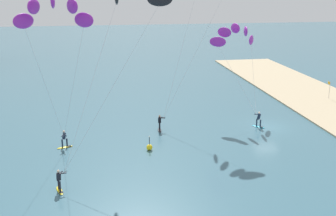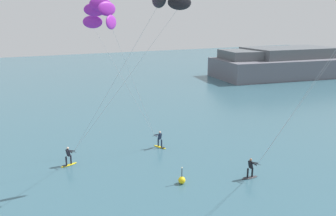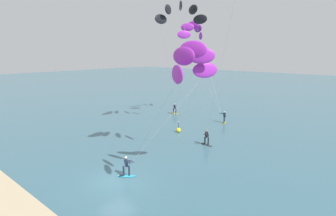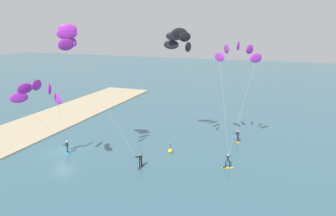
# 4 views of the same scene
# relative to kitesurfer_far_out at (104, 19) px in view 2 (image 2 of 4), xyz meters

# --- Properties ---
(kitesurfer_far_out) EXTENTS (6.90, 5.83, 13.98)m
(kitesurfer_far_out) POSITION_rel_kitesurfer_far_out_xyz_m (0.00, 0.00, 0.00)
(kitesurfer_far_out) COLOR yellow
(kitesurfer_far_out) RESTS_ON ground
(marker_buoy) EXTENTS (0.56, 0.56, 1.38)m
(marker_buoy) POSITION_rel_kitesurfer_far_out_xyz_m (3.29, -7.35, -11.95)
(marker_buoy) COLOR yellow
(marker_buoy) RESTS_ON ground
(distant_headland) EXTENTS (29.79, 20.37, 6.24)m
(distant_headland) POSITION_rel_kitesurfer_far_out_xyz_m (48.68, 28.19, -9.78)
(distant_headland) COLOR #565B60
(distant_headland) RESTS_ON ground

